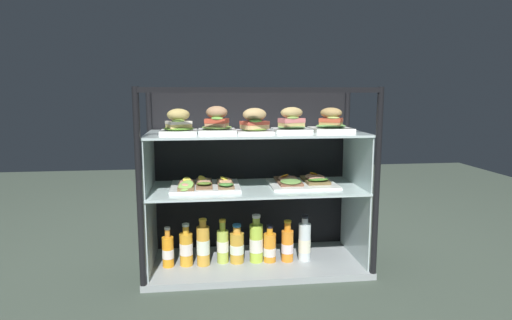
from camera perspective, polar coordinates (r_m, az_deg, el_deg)
ground_plane at (r=2.32m, az=-0.00°, el=-14.05°), size 6.00×6.00×0.02m
case_base_deck at (r=2.31m, az=-0.00°, el=-13.45°), size 1.11×0.48×0.03m
case_frame at (r=2.32m, az=-0.45°, el=-1.07°), size 1.11×0.48×0.92m
riser_lower_tier at (r=2.24m, az=-0.00°, el=-8.61°), size 1.05×0.42×0.38m
shelf_lower_glass at (r=2.19m, az=-0.00°, el=-3.75°), size 1.07×0.44×0.01m
riser_upper_tier at (r=2.16m, az=-0.00°, el=-0.15°), size 1.05×0.42×0.27m
shelf_upper_glass at (r=2.15m, az=-0.00°, el=3.52°), size 1.07×0.44×0.01m
plated_roll_sandwich_mid_right at (r=2.10m, az=-10.16°, el=4.69°), size 0.17×0.17×0.12m
plated_roll_sandwich_far_right at (r=2.12m, az=-5.17°, el=4.90°), size 0.18×0.18×0.13m
plated_roll_sandwich_mid_left at (r=2.10m, az=-0.19°, el=4.95°), size 0.17×0.17×0.12m
plated_roll_sandwich_near_right_corner at (r=2.18m, az=4.70°, el=4.93°), size 0.18×0.18×0.12m
plated_roll_sandwich_right_of_center at (r=2.24m, az=9.84°, el=4.84°), size 0.20×0.20×0.12m
open_sandwich_tray_center at (r=2.17m, az=-6.70°, el=-3.27°), size 0.34×0.29×0.06m
open_sandwich_tray_right_of_center at (r=2.25m, az=6.15°, el=-2.83°), size 0.34×0.28×0.06m
juice_bottle_back_right at (r=2.25m, az=-11.51°, el=-11.68°), size 0.06×0.06×0.20m
juice_bottle_front_fourth at (r=2.25m, az=-9.18°, el=-11.38°), size 0.07×0.07×0.22m
juice_bottle_back_left at (r=2.23m, az=-6.97°, el=-11.07°), size 0.07×0.07×0.24m
juice_bottle_tucked_behind at (r=2.26m, az=-4.41°, el=-11.05°), size 0.06×0.06×0.23m
juice_bottle_front_second at (r=2.26m, az=-2.53°, el=-11.33°), size 0.07×0.07×0.20m
juice_bottle_front_left_end at (r=2.26m, az=-0.09°, el=-10.78°), size 0.07×0.07×0.25m
juice_bottle_near_post at (r=2.27m, az=1.82°, el=-11.42°), size 0.07×0.07×0.19m
juice_bottle_back_center at (r=2.28m, az=4.16°, el=-11.07°), size 0.06×0.06×0.21m
juice_bottle_front_right_end at (r=2.29m, az=6.41°, el=-10.65°), size 0.06×0.06×0.24m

